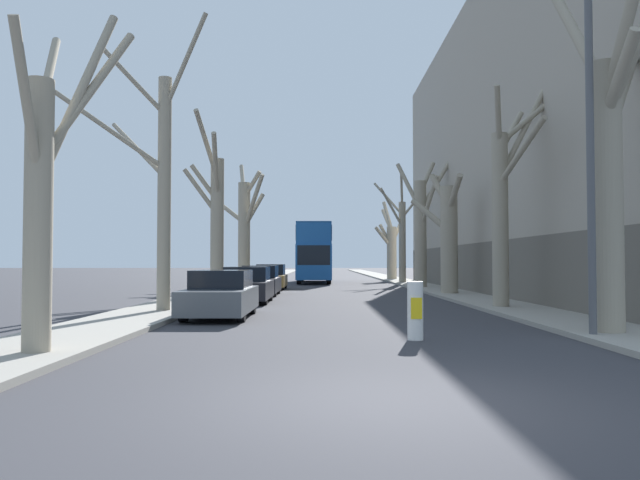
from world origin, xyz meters
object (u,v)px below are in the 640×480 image
Objects in this scene: street_tree_right_3 at (421,225)px; lamp_post at (585,120)px; double_decker_bus at (315,250)px; street_tree_right_5 at (391,247)px; parked_car_3 at (271,278)px; parked_car_0 at (221,295)px; street_tree_right_0 at (607,164)px; street_tree_right_2 at (448,235)px; street_tree_left_2 at (216,217)px; parked_car_2 at (261,281)px; traffic_bollard at (415,311)px; street_tree_right_1 at (505,200)px; parked_car_1 at (247,286)px; street_tree_right_4 at (401,234)px; street_tree_left_1 at (160,180)px; street_tree_left_0 at (45,185)px; street_tree_left_3 at (245,227)px.

street_tree_right_3 is 24.19m from lamp_post.
street_tree_right_5 is at bearing 44.22° from double_decker_bus.
parked_car_3 is (-2.42, -11.37, -1.78)m from double_decker_bus.
street_tree_right_5 reaches higher than parked_car_0.
street_tree_right_2 is at bearing 90.28° from street_tree_right_0.
street_tree_right_2 is 0.85× the size of street_tree_right_5.
street_tree_left_2 is at bearing -141.65° from street_tree_right_3.
lamp_post is at bearing -63.80° from parked_car_2.
lamp_post is (8.35, -23.30, 3.85)m from parked_car_3.
traffic_bollard is (4.80, -5.11, -0.05)m from parked_car_0.
street_tree_right_1 reaches higher than street_tree_right_5.
street_tree_left_2 is at bearing 123.34° from lamp_post.
street_tree_right_0 reaches higher than street_tree_right_2.
parked_car_1 is (0.00, 6.44, 0.02)m from parked_car_0.
lamp_post is (-0.45, -32.67, 0.93)m from street_tree_right_4.
street_tree_right_5 is (-0.02, 40.58, -0.80)m from street_tree_right_0.
street_tree_right_2 is (11.00, 10.39, -1.27)m from street_tree_left_1.
street_tree_left_1 is 28.52m from street_tree_right_4.
street_tree_right_0 is 1.22× the size of street_tree_right_5.
street_tree_left_2 is (-0.16, 17.99, 0.76)m from street_tree_left_0.
street_tree_right_0 reaches higher than parked_car_1.
street_tree_right_0 is 19.03m from parked_car_2.
lamp_post is at bearing -56.66° from street_tree_left_2.
street_tree_right_4 is 1.87× the size of parked_car_0.
street_tree_left_1 is 6.62m from parked_car_1.
street_tree_right_5 is at bearing 90.02° from street_tree_right_0.
street_tree_left_2 is 11.11m from parked_car_0.
street_tree_left_2 reaches higher than parked_car_2.
parked_car_2 reaches higher than traffic_bollard.
lamp_post is at bearing -90.79° from street_tree_right_4.
parked_car_3 reaches higher than parked_car_0.
street_tree_right_0 is at bearing -89.98° from street_tree_right_5.
street_tree_left_0 is at bearing -166.87° from lamp_post.
parked_car_2 is at bearing 105.82° from traffic_bollard.
street_tree_left_2 is 1.97× the size of parked_car_3.
street_tree_left_2 is 1.03× the size of street_tree_right_1.
street_tree_left_2 is 27.68m from street_tree_right_5.
street_tree_right_0 is 16.25m from street_tree_right_2.
parked_car_1 is at bearing -90.00° from parked_car_2.
lamp_post reaches higher than double_decker_bus.
street_tree_left_2 is at bearing -174.41° from street_tree_right_2.
parked_car_2 is at bearing -110.46° from street_tree_right_5.
street_tree_right_3 reaches higher than street_tree_right_2.
parked_car_1 is (-8.99, -29.49, -2.22)m from street_tree_right_5.
street_tree_left_2 is at bearing 90.50° from street_tree_left_0.
street_tree_left_1 reaches higher than street_tree_right_3.
parked_car_3 is at bearing -51.66° from street_tree_left_3.
street_tree_left_2 is 1.92× the size of parked_car_1.
parked_car_2 is at bearing 135.18° from street_tree_right_1.
street_tree_left_1 is at bearing -90.83° from street_tree_left_3.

